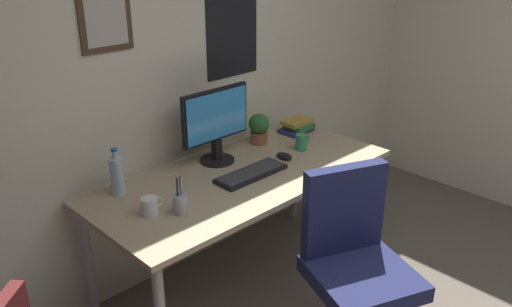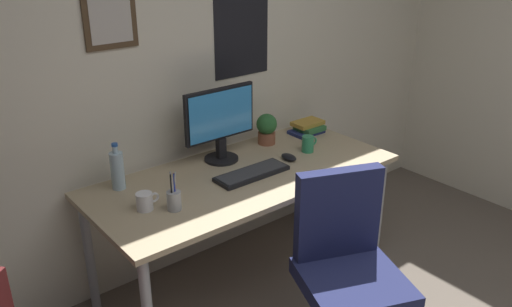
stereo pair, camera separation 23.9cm
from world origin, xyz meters
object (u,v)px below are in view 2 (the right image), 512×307
keyboard (252,173)px  pen_cup (174,199)px  office_chair (346,262)px  book_stack_left (308,127)px  coffee_mug_far (308,144)px  monitor (220,121)px  water_bottle (117,170)px  potted_plant (267,128)px  coffee_mug_near (145,201)px  computer_mouse (289,157)px

keyboard → pen_cup: size_ratio=2.15×
office_chair → keyboard: 0.73m
book_stack_left → coffee_mug_far: bearing=-134.1°
coffee_mug_far → pen_cup: (-1.01, -0.12, 0.00)m
office_chair → monitor: size_ratio=2.07×
monitor → water_bottle: (-0.63, 0.03, -0.13)m
keyboard → potted_plant: potted_plant is taller
keyboard → coffee_mug_near: bearing=177.8°
water_bottle → coffee_mug_far: water_bottle is taller
computer_mouse → coffee_mug_near: (-0.94, -0.00, 0.03)m
computer_mouse → coffee_mug_far: coffee_mug_far is taller
keyboard → coffee_mug_far: 0.48m
computer_mouse → pen_cup: (-0.83, -0.09, 0.04)m
book_stack_left → computer_mouse: bearing=-147.7°
potted_plant → computer_mouse: bearing=-103.4°
monitor → coffee_mug_near: size_ratio=3.86×
monitor → water_bottle: bearing=177.0°
computer_mouse → potted_plant: (0.07, 0.28, 0.09)m
office_chair → book_stack_left: size_ratio=4.13×
monitor → pen_cup: monitor is taller
coffee_mug_far → keyboard: bearing=-173.8°
potted_plant → keyboard: bearing=-139.7°
office_chair → coffee_mug_far: office_chair is taller
office_chair → monitor: 1.08m
monitor → potted_plant: size_ratio=2.36×
coffee_mug_near → coffee_mug_far: bearing=1.4°
potted_plant → monitor: bearing=-175.5°
computer_mouse → coffee_mug_far: 0.18m
computer_mouse → water_bottle: size_ratio=0.44×
coffee_mug_near → pen_cup: pen_cup is taller
computer_mouse → book_stack_left: bearing=32.3°
monitor → computer_mouse: bearing=-39.9°
office_chair → book_stack_left: office_chair is taller
pen_cup → book_stack_left: 1.28m
keyboard → computer_mouse: bearing=5.4°
office_chair → pen_cup: size_ratio=4.75×
monitor → book_stack_left: monitor is taller
computer_mouse → coffee_mug_near: size_ratio=0.92×
pen_cup → coffee_mug_far: bearing=6.6°
coffee_mug_near → potted_plant: size_ratio=0.61×
coffee_mug_near → pen_cup: bearing=-39.3°
coffee_mug_near → office_chair: bearing=-48.4°
coffee_mug_far → office_chair: bearing=-122.1°
office_chair → water_bottle: water_bottle is taller
office_chair → potted_plant: office_chair is taller
coffee_mug_far → book_stack_left: coffee_mug_far is taller
coffee_mug_near → computer_mouse: bearing=0.2°
office_chair → monitor: (-0.01, 0.98, 0.43)m
coffee_mug_near → potted_plant: potted_plant is taller
monitor → water_bottle: size_ratio=1.82×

